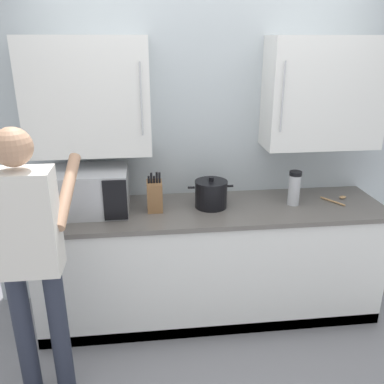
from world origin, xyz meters
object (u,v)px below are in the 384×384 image
(thermos_flask, at_px, (294,188))
(person_figure, at_px, (29,250))
(stock_pot, at_px, (210,194))
(wooden_spoon, at_px, (338,199))
(knife_block, at_px, (155,196))
(microwave_oven, at_px, (83,192))

(thermos_flask, height_order, person_figure, person_figure)
(stock_pot, distance_m, person_figure, 1.33)
(thermos_flask, relative_size, wooden_spoon, 1.21)
(thermos_flask, distance_m, knife_block, 1.04)
(person_figure, bearing_deg, microwave_oven, 75.31)
(stock_pot, height_order, knife_block, knife_block)
(knife_block, distance_m, person_figure, 1.01)
(knife_block, xyz_separation_m, wooden_spoon, (1.42, 0.03, -0.10))
(microwave_oven, distance_m, wooden_spoon, 1.93)
(wooden_spoon, relative_size, person_figure, 0.13)
(thermos_flask, distance_m, person_figure, 1.88)
(stock_pot, height_order, thermos_flask, thermos_flask)
(microwave_oven, xyz_separation_m, knife_block, (0.51, -0.02, -0.04))
(microwave_oven, relative_size, stock_pot, 2.45)
(knife_block, relative_size, wooden_spoon, 1.37)
(stock_pot, xyz_separation_m, thermos_flask, (0.63, -0.03, 0.03))
(thermos_flask, relative_size, person_figure, 0.15)
(stock_pot, bearing_deg, thermos_flask, -2.37)
(person_figure, bearing_deg, wooden_spoon, 19.41)
(microwave_oven, relative_size, person_figure, 0.49)
(microwave_oven, height_order, thermos_flask, microwave_oven)
(wooden_spoon, xyz_separation_m, person_figure, (-2.12, -0.75, 0.09))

